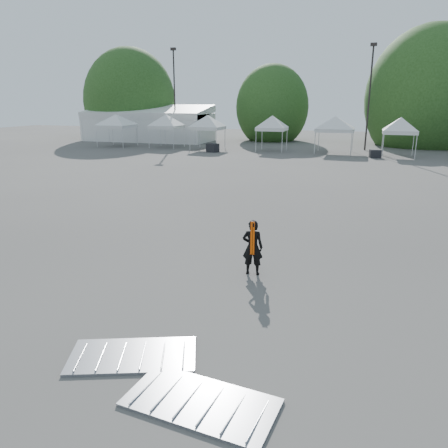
% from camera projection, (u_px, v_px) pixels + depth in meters
% --- Properties ---
extents(ground, '(120.00, 120.00, 0.00)m').
position_uv_depth(ground, '(255.00, 249.00, 14.25)').
color(ground, '#474442').
rests_on(ground, ground).
extents(marquee, '(15.00, 6.25, 4.23)m').
position_uv_depth(marquee, '(148.00, 124.00, 52.28)').
color(marquee, silver).
rests_on(marquee, ground).
extents(light_pole_west, '(0.60, 0.25, 10.30)m').
position_uv_depth(light_pole_west, '(174.00, 91.00, 49.14)').
color(light_pole_west, black).
rests_on(light_pole_west, ground).
extents(light_pole_east, '(0.60, 0.25, 9.80)m').
position_uv_depth(light_pole_east, '(370.00, 91.00, 41.14)').
color(light_pole_east, black).
rests_on(light_pole_east, ground).
extents(tree_far_w, '(4.80, 4.80, 7.30)m').
position_uv_depth(tree_far_w, '(130.00, 102.00, 55.52)').
color(tree_far_w, '#382314').
rests_on(tree_far_w, ground).
extents(tree_mid_w, '(4.16, 4.16, 6.33)m').
position_uv_depth(tree_mid_w, '(272.00, 107.00, 52.16)').
color(tree_mid_w, '#382314').
rests_on(tree_mid_w, ground).
extents(tree_mid_e, '(5.12, 5.12, 7.79)m').
position_uv_depth(tree_mid_e, '(429.00, 99.00, 45.94)').
color(tree_mid_e, '#382314').
rests_on(tree_mid_e, ground).
extents(tent_a, '(4.59, 4.59, 3.88)m').
position_uv_depth(tent_a, '(116.00, 117.00, 45.51)').
color(tent_a, silver).
rests_on(tent_a, ground).
extents(tent_b, '(4.12, 4.12, 3.88)m').
position_uv_depth(tent_b, '(166.00, 117.00, 44.48)').
color(tent_b, silver).
rests_on(tent_b, ground).
extents(tent_c, '(4.13, 4.13, 3.88)m').
position_uv_depth(tent_c, '(207.00, 118.00, 42.57)').
color(tent_c, silver).
rests_on(tent_c, ground).
extents(tent_d, '(3.80, 3.80, 3.88)m').
position_uv_depth(tent_d, '(272.00, 118.00, 41.20)').
color(tent_d, silver).
rests_on(tent_d, ground).
extents(tent_e, '(4.75, 4.75, 3.88)m').
position_uv_depth(tent_e, '(336.00, 119.00, 39.68)').
color(tent_e, silver).
rests_on(tent_e, ground).
extents(tent_f, '(3.92, 3.92, 3.88)m').
position_uv_depth(tent_f, '(401.00, 120.00, 37.01)').
color(tent_f, silver).
rests_on(tent_f, ground).
extents(man, '(0.61, 0.43, 1.56)m').
position_uv_depth(man, '(253.00, 247.00, 12.00)').
color(man, black).
rests_on(man, ground).
extents(barrier_left, '(2.61, 1.94, 0.07)m').
position_uv_depth(barrier_left, '(133.00, 355.00, 8.24)').
color(barrier_left, '#9FA1A6').
rests_on(barrier_left, ground).
extents(barrier_mid, '(2.52, 1.45, 0.08)m').
position_uv_depth(barrier_mid, '(201.00, 402.00, 6.95)').
color(barrier_mid, '#9FA1A6').
rests_on(barrier_mid, ground).
extents(crate_west, '(1.23, 1.09, 0.79)m').
position_uv_depth(crate_west, '(213.00, 148.00, 41.03)').
color(crate_west, black).
rests_on(crate_west, ground).
extents(crate_mid, '(1.02, 0.87, 0.69)m').
position_uv_depth(crate_mid, '(375.00, 154.00, 36.89)').
color(crate_mid, black).
rests_on(crate_mid, ground).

